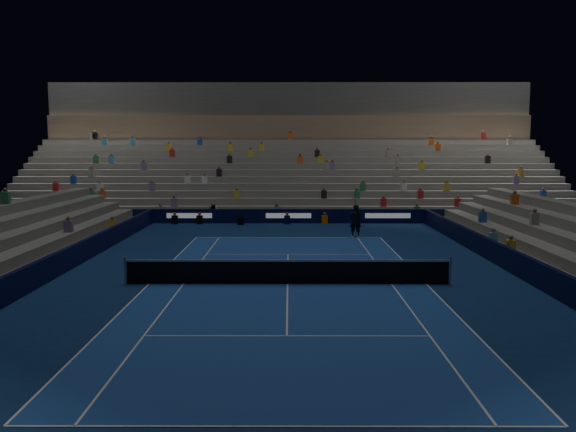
% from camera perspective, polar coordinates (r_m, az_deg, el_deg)
% --- Properties ---
extents(ground, '(90.00, 90.00, 0.00)m').
position_cam_1_polar(ground, '(23.39, -0.04, -6.62)').
color(ground, navy).
rests_on(ground, ground).
extents(court_surface, '(10.97, 23.77, 0.01)m').
position_cam_1_polar(court_surface, '(23.38, -0.04, -6.61)').
color(court_surface, '#1B4397').
rests_on(court_surface, ground).
extents(sponsor_barrier_far, '(44.00, 0.25, 1.00)m').
position_cam_1_polar(sponsor_barrier_far, '(41.54, 0.05, -0.01)').
color(sponsor_barrier_far, black).
rests_on(sponsor_barrier_far, ground).
extents(sponsor_barrier_east, '(0.25, 37.00, 1.00)m').
position_cam_1_polar(sponsor_barrier_east, '(25.18, 22.70, -5.02)').
color(sponsor_barrier_east, black).
rests_on(sponsor_barrier_east, ground).
extents(sponsor_barrier_west, '(0.25, 37.00, 1.00)m').
position_cam_1_polar(sponsor_barrier_west, '(25.25, -22.73, -4.99)').
color(sponsor_barrier_west, black).
rests_on(sponsor_barrier_west, ground).
extents(grandstand_main, '(44.00, 15.20, 11.20)m').
position_cam_1_polar(grandstand_main, '(50.69, 0.07, 4.49)').
color(grandstand_main, slate).
rests_on(grandstand_main, ground).
extents(tennis_net, '(12.90, 0.10, 1.10)m').
position_cam_1_polar(tennis_net, '(23.27, -0.04, -5.42)').
color(tennis_net, '#B2B2B7').
rests_on(tennis_net, ground).
extents(tennis_player, '(0.77, 0.55, 1.97)m').
position_cam_1_polar(tennis_player, '(35.22, 6.54, -0.49)').
color(tennis_player, black).
rests_on(tennis_player, ground).
extents(broadcast_camera, '(0.45, 0.89, 0.58)m').
position_cam_1_polar(broadcast_camera, '(40.93, -4.60, -0.42)').
color(broadcast_camera, black).
rests_on(broadcast_camera, ground).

